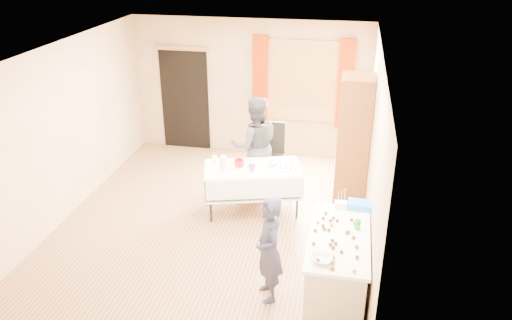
% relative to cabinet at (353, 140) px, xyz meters
% --- Properties ---
extents(floor, '(4.50, 5.50, 0.02)m').
position_rel_cabinet_xyz_m(floor, '(-1.99, -1.22, -1.03)').
color(floor, '#9E7047').
rests_on(floor, ground).
extents(ceiling, '(4.50, 5.50, 0.02)m').
position_rel_cabinet_xyz_m(ceiling, '(-1.99, -1.22, 1.59)').
color(ceiling, white).
rests_on(ceiling, floor).
extents(wall_back, '(4.50, 0.02, 2.60)m').
position_rel_cabinet_xyz_m(wall_back, '(-1.99, 1.54, 0.28)').
color(wall_back, tan).
rests_on(wall_back, floor).
extents(wall_front, '(4.50, 0.02, 2.60)m').
position_rel_cabinet_xyz_m(wall_front, '(-1.99, -3.98, 0.28)').
color(wall_front, tan).
rests_on(wall_front, floor).
extents(wall_left, '(0.02, 5.50, 2.60)m').
position_rel_cabinet_xyz_m(wall_left, '(-4.25, -1.22, 0.28)').
color(wall_left, tan).
rests_on(wall_left, floor).
extents(wall_right, '(0.02, 5.50, 2.60)m').
position_rel_cabinet_xyz_m(wall_right, '(0.27, -1.22, 0.28)').
color(wall_right, tan).
rests_on(wall_right, floor).
extents(window_frame, '(1.32, 0.06, 1.52)m').
position_rel_cabinet_xyz_m(window_frame, '(-0.99, 1.50, 0.48)').
color(window_frame, olive).
rests_on(window_frame, wall_back).
extents(window_pane, '(1.20, 0.02, 1.40)m').
position_rel_cabinet_xyz_m(window_pane, '(-0.99, 1.48, 0.48)').
color(window_pane, white).
rests_on(window_pane, wall_back).
extents(curtain_left, '(0.28, 0.06, 1.65)m').
position_rel_cabinet_xyz_m(curtain_left, '(-1.77, 1.45, 0.48)').
color(curtain_left, '#862302').
rests_on(curtain_left, wall_back).
extents(curtain_right, '(0.28, 0.06, 1.65)m').
position_rel_cabinet_xyz_m(curtain_right, '(-0.21, 1.45, 0.48)').
color(curtain_right, '#862302').
rests_on(curtain_right, wall_back).
extents(doorway, '(0.95, 0.04, 2.00)m').
position_rel_cabinet_xyz_m(doorway, '(-3.29, 1.51, -0.02)').
color(doorway, black).
rests_on(doorway, floor).
extents(door_lintel, '(1.05, 0.06, 0.08)m').
position_rel_cabinet_xyz_m(door_lintel, '(-3.29, 1.48, 1.00)').
color(door_lintel, olive).
rests_on(door_lintel, wall_back).
extents(cabinet, '(0.50, 0.60, 2.05)m').
position_rel_cabinet_xyz_m(cabinet, '(0.00, 0.00, 0.00)').
color(cabinet, brown).
rests_on(cabinet, floor).
extents(counter, '(0.68, 1.44, 0.91)m').
position_rel_cabinet_xyz_m(counter, '(-0.10, -2.63, -0.57)').
color(counter, beige).
rests_on(counter, floor).
extents(party_table, '(1.62, 1.13, 0.75)m').
position_rel_cabinet_xyz_m(party_table, '(-1.48, -0.74, -0.58)').
color(party_table, black).
rests_on(party_table, floor).
extents(chair, '(0.47, 0.47, 1.07)m').
position_rel_cabinet_xyz_m(chair, '(-1.36, 0.26, -0.71)').
color(chair, black).
rests_on(chair, floor).
extents(girl, '(0.73, 0.69, 1.34)m').
position_rel_cabinet_xyz_m(girl, '(-0.89, -2.70, -0.35)').
color(girl, '#21243D').
rests_on(girl, floor).
extents(woman, '(1.21, 1.15, 1.66)m').
position_rel_cabinet_xyz_m(woman, '(-1.57, -0.09, -0.20)').
color(woman, black).
rests_on(woman, floor).
extents(soda_can, '(0.08, 0.08, 0.12)m').
position_rel_cabinet_xyz_m(soda_can, '(0.10, -2.45, -0.05)').
color(soda_can, '#0F9119').
rests_on(soda_can, counter).
extents(mixing_bowl, '(0.33, 0.33, 0.06)m').
position_rel_cabinet_xyz_m(mixing_bowl, '(-0.26, -3.14, -0.09)').
color(mixing_bowl, white).
rests_on(mixing_bowl, counter).
extents(foam_block, '(0.16, 0.11, 0.08)m').
position_rel_cabinet_xyz_m(foam_block, '(-0.11, -1.99, -0.07)').
color(foam_block, white).
rests_on(foam_block, counter).
extents(blue_basket, '(0.31, 0.22, 0.08)m').
position_rel_cabinet_xyz_m(blue_basket, '(0.12, -1.95, -0.07)').
color(blue_basket, '#1F80F5').
rests_on(blue_basket, counter).
extents(pitcher, '(0.11, 0.11, 0.22)m').
position_rel_cabinet_xyz_m(pitcher, '(-1.88, -0.94, -0.16)').
color(pitcher, silver).
rests_on(pitcher, party_table).
extents(cup_red, '(0.19, 0.19, 0.12)m').
position_rel_cabinet_xyz_m(cup_red, '(-1.68, -0.76, -0.22)').
color(cup_red, '#B20E1F').
rests_on(cup_red, party_table).
extents(cup_rainbow, '(0.20, 0.20, 0.10)m').
position_rel_cabinet_xyz_m(cup_rainbow, '(-1.46, -0.88, -0.22)').
color(cup_rainbow, red).
rests_on(cup_rainbow, party_table).
extents(small_bowl, '(0.28, 0.28, 0.06)m').
position_rel_cabinet_xyz_m(small_bowl, '(-1.19, -0.58, -0.25)').
color(small_bowl, white).
rests_on(small_bowl, party_table).
extents(pastry_tray, '(0.33, 0.28, 0.02)m').
position_rel_cabinet_xyz_m(pastry_tray, '(-0.97, -0.69, -0.26)').
color(pastry_tray, white).
rests_on(pastry_tray, party_table).
extents(bottle, '(0.11, 0.11, 0.17)m').
position_rel_cabinet_xyz_m(bottle, '(-2.09, -0.71, -0.19)').
color(bottle, white).
rests_on(bottle, party_table).
extents(cake_balls, '(0.52, 1.12, 0.04)m').
position_rel_cabinet_xyz_m(cake_balls, '(-0.14, -2.70, -0.09)').
color(cake_balls, '#3F2314').
rests_on(cake_balls, counter).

